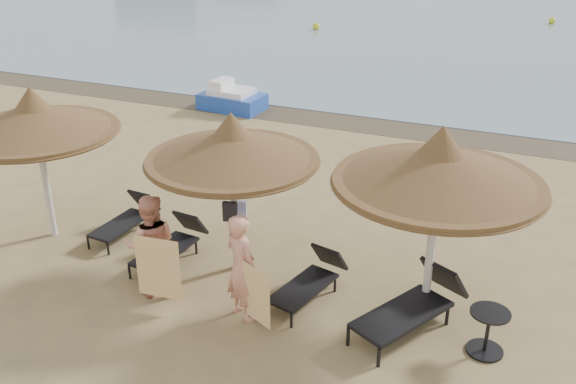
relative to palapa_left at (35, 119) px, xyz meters
name	(u,v)px	position (x,y,z in m)	size (l,w,h in m)	color
ground	(209,286)	(3.76, -0.46, -2.41)	(160.00, 160.00, 0.00)	#9B824E
wet_sand_strip	(364,124)	(3.76, 8.94, -2.41)	(200.00, 1.60, 0.01)	#4E4332
palapa_left	(35,119)	(0.00, 0.00, 0.00)	(3.05, 3.05, 3.03)	silver
palapa_center	(232,147)	(3.92, 0.28, -0.06)	(2.97, 2.97, 2.95)	silver
palapa_right	(439,167)	(7.34, 0.28, 0.11)	(3.20, 3.20, 3.17)	silver
lounger_far_left	(127,218)	(1.32, 0.65, -2.08)	(0.66, 1.66, 0.73)	black
lounger_near_left	(173,243)	(2.70, 0.10, -2.07)	(0.74, 1.75, 0.76)	black
lounger_near_right	(311,279)	(5.49, -0.05, -2.07)	(0.94, 1.76, 0.75)	black
lounger_far_right	(415,304)	(7.27, -0.22, -1.99)	(1.57, 2.15, 0.93)	black
side_table	(487,333)	(8.39, -0.43, -2.08)	(0.59, 0.59, 0.71)	black
person_left	(150,238)	(3.00, -0.96, -1.36)	(0.96, 0.63, 2.10)	#E19477
person_right	(241,259)	(4.69, -1.00, -1.35)	(0.97, 0.63, 2.12)	#E19477
towel_left	(158,268)	(3.35, -1.31, -1.66)	(0.78, 0.09, 1.09)	orange
towel_right	(255,294)	(5.04, -1.25, -1.76)	(0.62, 0.31, 0.95)	orange
bag_patterned	(239,210)	(3.92, 0.46, -1.32)	(0.28, 0.17, 0.33)	white
bag_dark	(230,212)	(3.92, 0.12, -1.20)	(0.27, 0.14, 0.36)	black
pedal_boat	(231,99)	(-0.51, 8.72, -2.07)	(2.07, 1.32, 0.92)	#2048B2
buoy_left	(316,26)	(-2.61, 22.03, -2.23)	(0.36, 0.36, 0.36)	yellow
buoy_mid	(552,21)	(8.25, 28.34, -2.24)	(0.35, 0.35, 0.35)	yellow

